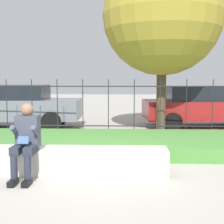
{
  "coord_description": "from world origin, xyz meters",
  "views": [
    {
      "loc": [
        0.42,
        -5.34,
        1.65
      ],
      "look_at": [
        0.1,
        3.64,
        0.72
      ],
      "focal_mm": 50.0,
      "sensor_mm": 36.0,
      "label": 1
    }
  ],
  "objects_px": {
    "stone_bench": "(78,162)",
    "car_parked_right": "(203,106)",
    "person_seated_reader": "(26,138)",
    "car_parked_left": "(16,105)",
    "tree_behind_fence": "(162,16)"
  },
  "relations": [
    {
      "from": "stone_bench",
      "to": "car_parked_right",
      "type": "distance_m",
      "value": 6.66
    },
    {
      "from": "person_seated_reader",
      "to": "car_parked_left",
      "type": "distance_m",
      "value": 5.76
    },
    {
      "from": "car_parked_left",
      "to": "car_parked_right",
      "type": "bearing_deg",
      "value": 2.89
    },
    {
      "from": "car_parked_right",
      "to": "stone_bench",
      "type": "bearing_deg",
      "value": -126.22
    },
    {
      "from": "person_seated_reader",
      "to": "car_parked_left",
      "type": "xyz_separation_m",
      "value": [
        -2.04,
        5.39,
        0.1
      ]
    },
    {
      "from": "car_parked_right",
      "to": "person_seated_reader",
      "type": "bearing_deg",
      "value": -130.36
    },
    {
      "from": "car_parked_right",
      "to": "car_parked_left",
      "type": "height_order",
      "value": "car_parked_left"
    },
    {
      "from": "car_parked_right",
      "to": "car_parked_left",
      "type": "bearing_deg",
      "value": -179.19
    },
    {
      "from": "car_parked_left",
      "to": "person_seated_reader",
      "type": "bearing_deg",
      "value": -70.92
    },
    {
      "from": "car_parked_left",
      "to": "tree_behind_fence",
      "type": "height_order",
      "value": "tree_behind_fence"
    },
    {
      "from": "car_parked_right",
      "to": "car_parked_left",
      "type": "distance_m",
      "value": 6.45
    },
    {
      "from": "person_seated_reader",
      "to": "car_parked_right",
      "type": "bearing_deg",
      "value": 53.36
    },
    {
      "from": "stone_bench",
      "to": "car_parked_left",
      "type": "height_order",
      "value": "car_parked_left"
    },
    {
      "from": "car_parked_left",
      "to": "tree_behind_fence",
      "type": "bearing_deg",
      "value": -10.29
    },
    {
      "from": "stone_bench",
      "to": "person_seated_reader",
      "type": "height_order",
      "value": "person_seated_reader"
    }
  ]
}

